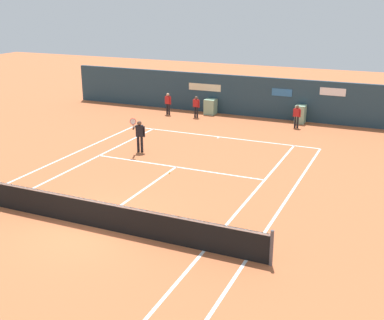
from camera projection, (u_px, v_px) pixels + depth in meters
ground_plane at (101, 219)px, 16.46m from camera, size 80.00×80.00×0.01m
tennis_net at (90, 212)px, 15.80m from camera, size 12.10×0.10×1.07m
sponsor_back_wall at (250, 97)px, 30.28m from camera, size 25.00×1.02×2.47m
player_on_baseline at (139, 134)px, 23.25m from camera, size 0.48×0.79×1.79m
ball_kid_centre_post at (168, 102)px, 30.76m from camera, size 0.46×0.21×1.37m
ball_kid_left_post at (297, 115)px, 27.64m from camera, size 0.44×0.18×1.31m
ball_kid_right_post at (196, 105)px, 30.03m from camera, size 0.44×0.18×1.33m
tennis_ball_mid_court at (169, 173)px, 20.70m from camera, size 0.07×0.07×0.07m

